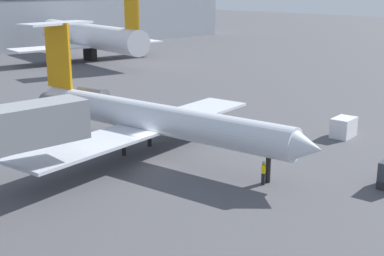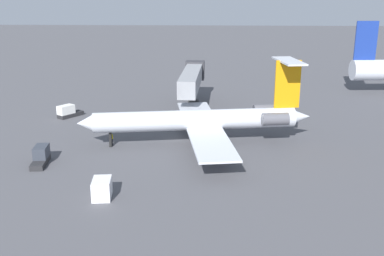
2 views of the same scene
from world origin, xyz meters
The scene contains 5 objects.
ground_plane centered at (0.00, 0.00, -0.05)m, with size 400.00×400.00×0.10m, color #4C4C51.
regional_jet centered at (1.32, 2.55, 3.22)m, with size 25.32×29.05×10.30m.
ground_crew_marshaller centered at (2.59, -8.89, 0.86)m, with size 0.48×0.43×1.69m.
cargo_container_uld centered at (17.39, -6.59, 0.90)m, with size 2.65×1.95×1.80m.
parked_airliner_west_mid centered at (29.49, 52.60, 4.46)m, with size 29.34×34.60×13.73m.
Camera 1 is at (-25.14, -30.06, 13.52)m, focal length 49.06 mm.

